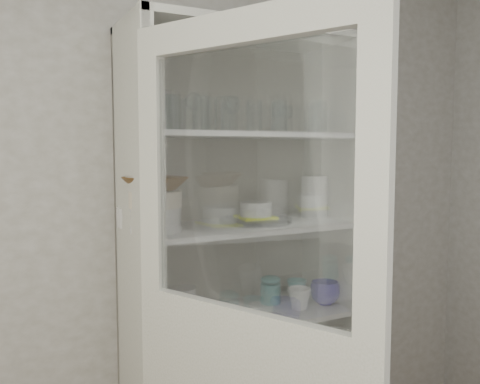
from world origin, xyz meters
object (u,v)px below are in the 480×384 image
mug_teal (297,289)px  measuring_cups (226,319)px  cream_bowl (155,199)px  glass_platter (256,220)px  plate_stack_front (156,219)px  goblet_0 (194,111)px  tin_box (298,380)px  cupboard_door (246,381)px  mug_blue (325,293)px  yellow_trivet (256,217)px  white_ramekin (256,209)px  grey_bowl_stack (314,197)px  teal_jar (271,291)px  white_canister (182,304)px  goblet_1 (232,113)px  goblet_2 (277,116)px  plate_stack_back (141,216)px  goblet_3 (287,118)px  mug_white (299,299)px  terracotta_bowl (155,184)px  pantry_cabinet (234,291)px

mug_teal → measuring_cups: bearing=-152.7°
cream_bowl → glass_platter: (0.48, 0.04, -0.12)m
cream_bowl → mug_teal: (0.75, 0.10, -0.49)m
plate_stack_front → cream_bowl: size_ratio=0.97×
goblet_0 → tin_box: goblet_0 is taller
cupboard_door → mug_teal: bearing=111.5°
plate_stack_front → mug_blue: size_ratio=1.49×
yellow_trivet → measuring_cups: size_ratio=1.60×
white_ramekin → mug_teal: white_ramekin is taller
plate_stack_front → measuring_cups: size_ratio=2.08×
cream_bowl → glass_platter: size_ratio=0.64×
grey_bowl_stack → goblet_0: bearing=173.3°
white_ramekin → teal_jar: (0.11, 0.05, -0.40)m
cupboard_door → yellow_trivet: (0.39, 0.63, 0.41)m
white_canister → tin_box: bearing=-4.2°
goblet_1 → cream_bowl: size_ratio=0.84×
goblet_2 → yellow_trivet: (-0.18, -0.12, -0.46)m
yellow_trivet → grey_bowl_stack: bearing=2.3°
goblet_2 → tin_box: (0.03, -0.15, -1.26)m
cupboard_door → mug_teal: 0.96m
plate_stack_back → teal_jar: size_ratio=1.78×
goblet_0 → grey_bowl_stack: (0.59, -0.07, -0.39)m
goblet_3 → plate_stack_back: bearing=178.0°
goblet_2 → mug_white: (-0.00, -0.21, -0.84)m
goblet_2 → goblet_3: (0.05, -0.01, -0.01)m
goblet_3 → glass_platter: (-0.23, -0.11, -0.47)m
mug_white → goblet_3: bearing=78.0°
glass_platter → cupboard_door: bearing=-121.5°
mug_blue → teal_jar: size_ratio=1.20×
terracotta_bowl → glass_platter: terracotta_bowl is taller
pantry_cabinet → grey_bowl_stack: (0.41, -0.05, 0.42)m
cupboard_door → mug_white: size_ratio=18.76×
cupboard_door → terracotta_bowl: cupboard_door is taller
goblet_0 → grey_bowl_stack: size_ratio=0.95×
white_ramekin → cupboard_door: bearing=-121.5°
cream_bowl → pantry_cabinet: bearing=14.0°
goblet_0 → measuring_cups: size_ratio=1.94×
goblet_3 → measuring_cups: size_ratio=1.55×
white_canister → yellow_trivet: bearing=-1.9°
goblet_1 → white_canister: (-0.27, -0.06, -0.82)m
glass_platter → measuring_cups: size_ratio=3.37×
cupboard_door → white_ramekin: 0.87m
goblet_3 → cream_bowl: (-0.71, -0.15, -0.35)m
grey_bowl_stack → white_canister: grey_bowl_stack is taller
pantry_cabinet → mug_blue: 0.43m
goblet_0 → goblet_2: bearing=4.8°
plate_stack_back → yellow_trivet: size_ratio=1.29×
goblet_0 → cream_bowl: bearing=-151.1°
teal_jar → measuring_cups: (-0.31, -0.15, -0.04)m
goblet_2 → teal_jar: goblet_2 is taller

